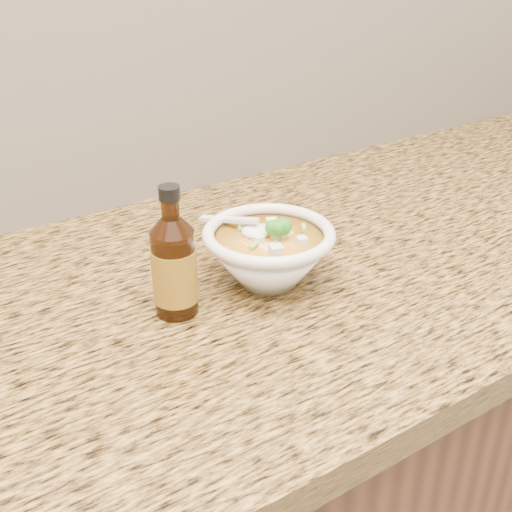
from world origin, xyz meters
TOP-DOWN VIEW (x-y plane):
  - counter_slab at (0.00, 1.68)m, footprint 4.00×0.68m
  - soup_bowl at (0.20, 1.64)m, footprint 0.17×0.19m
  - hot_sauce_bottle at (0.07, 1.64)m, footprint 0.06×0.06m

SIDE VIEW (x-z plane):
  - counter_slab at x=0.00m, z-range 0.86..0.90m
  - soup_bowl at x=0.20m, z-range 0.89..0.99m
  - hot_sauce_bottle at x=0.07m, z-range 0.88..1.05m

